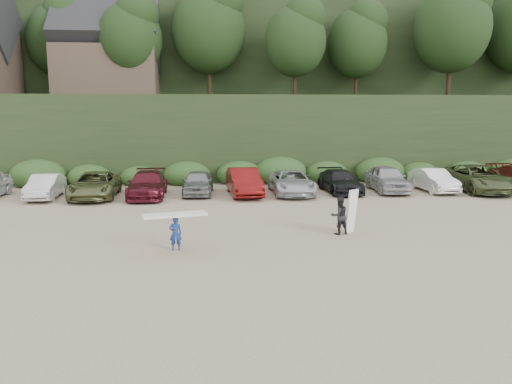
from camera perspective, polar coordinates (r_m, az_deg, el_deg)
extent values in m
plane|color=tan|center=(20.13, 6.12, -4.96)|extent=(120.00, 120.00, 0.00)
cube|color=black|center=(41.33, 0.06, 6.64)|extent=(80.00, 14.00, 6.00)
cube|color=black|center=(59.31, -1.65, 12.29)|extent=(90.00, 30.00, 16.00)
ellipsoid|color=black|center=(41.73, 0.06, 17.68)|extent=(66.00, 12.00, 10.00)
cube|color=#2B491E|center=(34.05, 0.35, 2.00)|extent=(46.20, 2.00, 1.20)
cube|color=brown|center=(43.94, -16.40, 12.95)|extent=(8.00, 6.00, 4.00)
imported|color=silver|center=(30.62, -22.94, 0.59)|extent=(1.65, 4.22, 1.37)
imported|color=brown|center=(29.86, -17.95, 0.76)|extent=(2.65, 5.37, 1.47)
imported|color=#4D111B|center=(29.29, -12.29, 0.85)|extent=(2.16, 5.10, 1.47)
imported|color=gray|center=(29.70, -6.64, 1.08)|extent=(1.89, 4.26, 1.43)
imported|color=maroon|center=(29.24, -1.38, 1.16)|extent=(2.03, 4.91, 1.58)
imported|color=#B3B7BB|center=(29.68, 4.09, 1.11)|extent=(2.38, 5.12, 1.42)
imported|color=black|center=(30.72, 9.57, 1.21)|extent=(2.14, 4.76, 1.35)
imported|color=#A5A5AA|center=(31.65, 14.76, 1.50)|extent=(2.14, 4.81, 1.61)
imported|color=white|center=(32.49, 19.61, 1.28)|extent=(1.66, 4.30, 1.40)
imported|color=#495531|center=(33.52, 23.99, 1.43)|extent=(2.68, 5.80, 1.61)
imported|color=navy|center=(18.03, -9.19, -4.71)|extent=(0.47, 0.33, 1.22)
cube|color=white|center=(17.88, -9.25, -2.58)|extent=(2.32, 1.13, 0.09)
imported|color=black|center=(20.33, 9.50, -2.68)|extent=(0.86, 0.75, 1.53)
cube|color=white|center=(20.57, 10.87, -2.18)|extent=(0.56, 0.50, 1.80)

